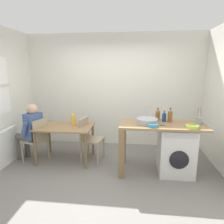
{
  "coord_description": "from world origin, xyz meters",
  "views": [
    {
      "loc": [
        0.5,
        -3.09,
        1.86
      ],
      "look_at": [
        0.1,
        0.45,
        1.1
      ],
      "focal_mm": 31.76,
      "sensor_mm": 36.0,
      "label": 1
    }
  ],
  "objects_px": {
    "chair_person_seat": "(37,138)",
    "bottle_squat_brown": "(164,117)",
    "dining_table": "(65,130)",
    "utensil_crock": "(199,120)",
    "seated_person": "(31,129)",
    "bottle_clear_small": "(170,116)",
    "colander": "(192,126)",
    "bottle_tall_green": "(158,115)",
    "chair_opposite": "(89,137)",
    "vase": "(73,120)",
    "mixing_bowl": "(153,125)",
    "washing_machine": "(176,150)"
  },
  "relations": [
    {
      "from": "seated_person",
      "to": "bottle_clear_small",
      "type": "height_order",
      "value": "seated_person"
    },
    {
      "from": "colander",
      "to": "bottle_clear_small",
      "type": "bearing_deg",
      "value": 129.68
    },
    {
      "from": "bottle_tall_green",
      "to": "colander",
      "type": "distance_m",
      "value": 0.7
    },
    {
      "from": "chair_opposite",
      "to": "bottle_squat_brown",
      "type": "relative_size",
      "value": 4.4
    },
    {
      "from": "bottle_clear_small",
      "to": "mixing_bowl",
      "type": "xyz_separation_m",
      "value": [
        -0.34,
        -0.34,
        -0.09
      ]
    },
    {
      "from": "bottle_squat_brown",
      "to": "vase",
      "type": "distance_m",
      "value": 1.81
    },
    {
      "from": "utensil_crock",
      "to": "vase",
      "type": "height_order",
      "value": "utensil_crock"
    },
    {
      "from": "colander",
      "to": "washing_machine",
      "type": "bearing_deg",
      "value": 130.74
    },
    {
      "from": "bottle_clear_small",
      "to": "colander",
      "type": "distance_m",
      "value": 0.47
    },
    {
      "from": "utensil_crock",
      "to": "seated_person",
      "type": "bearing_deg",
      "value": 177.39
    },
    {
      "from": "seated_person",
      "to": "mixing_bowl",
      "type": "distance_m",
      "value": 2.45
    },
    {
      "from": "dining_table",
      "to": "bottle_tall_green",
      "type": "xyz_separation_m",
      "value": [
        1.83,
        -0.0,
        0.38
      ]
    },
    {
      "from": "chair_person_seat",
      "to": "bottle_clear_small",
      "type": "relative_size",
      "value": 3.41
    },
    {
      "from": "seated_person",
      "to": "chair_person_seat",
      "type": "bearing_deg",
      "value": -90.0
    },
    {
      "from": "washing_machine",
      "to": "colander",
      "type": "height_order",
      "value": "colander"
    },
    {
      "from": "mixing_bowl",
      "to": "utensil_crock",
      "type": "bearing_deg",
      "value": 17.01
    },
    {
      "from": "vase",
      "to": "utensil_crock",
      "type": "bearing_deg",
      "value": -7.68
    },
    {
      "from": "chair_person_seat",
      "to": "bottle_squat_brown",
      "type": "height_order",
      "value": "bottle_squat_brown"
    },
    {
      "from": "chair_person_seat",
      "to": "mixing_bowl",
      "type": "relative_size",
      "value": 4.83
    },
    {
      "from": "washing_machine",
      "to": "vase",
      "type": "height_order",
      "value": "vase"
    },
    {
      "from": "bottle_squat_brown",
      "to": "bottle_clear_small",
      "type": "xyz_separation_m",
      "value": [
        0.1,
        -0.02,
        0.03
      ]
    },
    {
      "from": "bottle_squat_brown",
      "to": "chair_opposite",
      "type": "bearing_deg",
      "value": 173.37
    },
    {
      "from": "dining_table",
      "to": "bottle_tall_green",
      "type": "distance_m",
      "value": 1.87
    },
    {
      "from": "chair_person_seat",
      "to": "bottle_tall_green",
      "type": "bearing_deg",
      "value": -68.71
    },
    {
      "from": "dining_table",
      "to": "utensil_crock",
      "type": "relative_size",
      "value": 3.67
    },
    {
      "from": "chair_person_seat",
      "to": "bottle_tall_green",
      "type": "height_order",
      "value": "bottle_tall_green"
    },
    {
      "from": "chair_opposite",
      "to": "washing_machine",
      "type": "relative_size",
      "value": 1.05
    },
    {
      "from": "bottle_tall_green",
      "to": "bottle_squat_brown",
      "type": "distance_m",
      "value": 0.15
    },
    {
      "from": "mixing_bowl",
      "to": "colander",
      "type": "distance_m",
      "value": 0.64
    },
    {
      "from": "chair_person_seat",
      "to": "bottle_tall_green",
      "type": "xyz_separation_m",
      "value": [
        2.38,
        0.12,
        0.52
      ]
    },
    {
      "from": "dining_table",
      "to": "colander",
      "type": "bearing_deg",
      "value": -11.82
    },
    {
      "from": "mixing_bowl",
      "to": "utensil_crock",
      "type": "xyz_separation_m",
      "value": [
        0.82,
        0.25,
        0.04
      ]
    },
    {
      "from": "chair_person_seat",
      "to": "vase",
      "type": "height_order",
      "value": "vase"
    },
    {
      "from": "bottle_clear_small",
      "to": "colander",
      "type": "relative_size",
      "value": 1.32
    },
    {
      "from": "utensil_crock",
      "to": "vase",
      "type": "relative_size",
      "value": 1.33
    },
    {
      "from": "colander",
      "to": "utensil_crock",
      "type": "bearing_deg",
      "value": 56.3
    },
    {
      "from": "dining_table",
      "to": "vase",
      "type": "bearing_deg",
      "value": 33.69
    },
    {
      "from": "dining_table",
      "to": "bottle_clear_small",
      "type": "distance_m",
      "value": 2.08
    },
    {
      "from": "bottle_squat_brown",
      "to": "bottle_clear_small",
      "type": "distance_m",
      "value": 0.11
    },
    {
      "from": "dining_table",
      "to": "vase",
      "type": "xyz_separation_m",
      "value": [
        0.15,
        0.1,
        0.21
      ]
    },
    {
      "from": "chair_opposite",
      "to": "bottle_squat_brown",
      "type": "height_order",
      "value": "bottle_squat_brown"
    },
    {
      "from": "seated_person",
      "to": "washing_machine",
      "type": "bearing_deg",
      "value": -75.57
    },
    {
      "from": "seated_person",
      "to": "bottle_tall_green",
      "type": "distance_m",
      "value": 2.56
    },
    {
      "from": "seated_person",
      "to": "utensil_crock",
      "type": "bearing_deg",
      "value": -74.18
    },
    {
      "from": "chair_person_seat",
      "to": "bottle_squat_brown",
      "type": "xyz_separation_m",
      "value": [
        2.49,
        0.02,
        0.5
      ]
    },
    {
      "from": "chair_person_seat",
      "to": "seated_person",
      "type": "relative_size",
      "value": 0.75
    },
    {
      "from": "bottle_tall_green",
      "to": "bottle_clear_small",
      "type": "distance_m",
      "value": 0.24
    },
    {
      "from": "mixing_bowl",
      "to": "vase",
      "type": "height_order",
      "value": "mixing_bowl"
    },
    {
      "from": "seated_person",
      "to": "mixing_bowl",
      "type": "xyz_separation_m",
      "value": [
        2.4,
        -0.4,
        0.28
      ]
    },
    {
      "from": "chair_opposite",
      "to": "vase",
      "type": "xyz_separation_m",
      "value": [
        -0.33,
        0.04,
        0.34
      ]
    }
  ]
}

